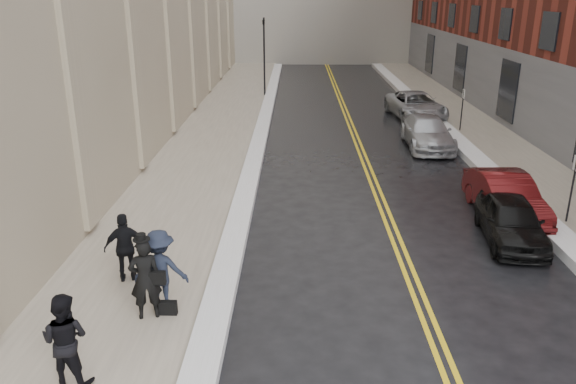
{
  "coord_description": "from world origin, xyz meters",
  "views": [
    {
      "loc": [
        -0.43,
        -8.08,
        6.85
      ],
      "look_at": [
        -0.66,
        6.5,
        1.6
      ],
      "focal_mm": 35.0,
      "sensor_mm": 36.0,
      "label": 1
    }
  ],
  "objects_px": {
    "pedestrian_b": "(160,270)",
    "car_black": "(511,220)",
    "pedestrian_main": "(145,279)",
    "car_maroon": "(505,196)",
    "pedestrian_c": "(126,247)",
    "car_silver_near": "(427,132)",
    "pedestrian_a": "(65,339)",
    "car_silver_far": "(416,105)"
  },
  "relations": [
    {
      "from": "car_black",
      "to": "pedestrian_main",
      "type": "height_order",
      "value": "pedestrian_main"
    },
    {
      "from": "pedestrian_b",
      "to": "pedestrian_c",
      "type": "xyz_separation_m",
      "value": [
        -1.13,
        1.24,
        -0.06
      ]
    },
    {
      "from": "car_silver_far",
      "to": "pedestrian_main",
      "type": "distance_m",
      "value": 23.25
    },
    {
      "from": "car_black",
      "to": "pedestrian_a",
      "type": "relative_size",
      "value": 2.13
    },
    {
      "from": "pedestrian_a",
      "to": "pedestrian_c",
      "type": "distance_m",
      "value": 3.83
    },
    {
      "from": "car_black",
      "to": "car_silver_near",
      "type": "xyz_separation_m",
      "value": [
        -0.14,
        10.4,
        0.05
      ]
    },
    {
      "from": "car_maroon",
      "to": "pedestrian_b",
      "type": "relative_size",
      "value": 2.29
    },
    {
      "from": "pedestrian_a",
      "to": "pedestrian_c",
      "type": "bearing_deg",
      "value": -81.44
    },
    {
      "from": "car_black",
      "to": "pedestrian_main",
      "type": "distance_m",
      "value": 10.36
    },
    {
      "from": "car_black",
      "to": "pedestrian_main",
      "type": "relative_size",
      "value": 2.07
    },
    {
      "from": "car_black",
      "to": "pedestrian_b",
      "type": "bearing_deg",
      "value": -150.34
    },
    {
      "from": "car_silver_near",
      "to": "pedestrian_main",
      "type": "xyz_separation_m",
      "value": [
        -9.23,
        -14.79,
        0.37
      ]
    },
    {
      "from": "pedestrian_b",
      "to": "car_silver_far",
      "type": "bearing_deg",
      "value": -116.5
    },
    {
      "from": "car_black",
      "to": "car_silver_near",
      "type": "distance_m",
      "value": 10.4
    },
    {
      "from": "car_silver_near",
      "to": "pedestrian_b",
      "type": "bearing_deg",
      "value": -120.88
    },
    {
      "from": "car_silver_far",
      "to": "pedestrian_c",
      "type": "height_order",
      "value": "pedestrian_c"
    },
    {
      "from": "car_black",
      "to": "pedestrian_b",
      "type": "height_order",
      "value": "pedestrian_b"
    },
    {
      "from": "pedestrian_b",
      "to": "pedestrian_a",
      "type": "bearing_deg",
      "value": 65.89
    },
    {
      "from": "car_maroon",
      "to": "car_silver_near",
      "type": "bearing_deg",
      "value": 92.33
    },
    {
      "from": "car_silver_near",
      "to": "pedestrian_b",
      "type": "distance_m",
      "value": 16.96
    },
    {
      "from": "car_maroon",
      "to": "car_silver_far",
      "type": "height_order",
      "value": "car_silver_far"
    },
    {
      "from": "car_black",
      "to": "car_maroon",
      "type": "relative_size",
      "value": 0.9
    },
    {
      "from": "pedestrian_main",
      "to": "pedestrian_b",
      "type": "height_order",
      "value": "pedestrian_b"
    },
    {
      "from": "car_maroon",
      "to": "pedestrian_a",
      "type": "distance_m",
      "value": 13.62
    },
    {
      "from": "car_maroon",
      "to": "pedestrian_b",
      "type": "xyz_separation_m",
      "value": [
        -9.61,
        -5.82,
        0.38
      ]
    },
    {
      "from": "pedestrian_b",
      "to": "car_black",
      "type": "bearing_deg",
      "value": -157.77
    },
    {
      "from": "car_silver_far",
      "to": "pedestrian_a",
      "type": "relative_size",
      "value": 2.95
    },
    {
      "from": "car_silver_near",
      "to": "car_silver_far",
      "type": "bearing_deg",
      "value": 84.61
    },
    {
      "from": "pedestrian_c",
      "to": "pedestrian_a",
      "type": "bearing_deg",
      "value": 75.17
    },
    {
      "from": "car_black",
      "to": "pedestrian_c",
      "type": "bearing_deg",
      "value": -158.91
    },
    {
      "from": "car_maroon",
      "to": "pedestrian_c",
      "type": "xyz_separation_m",
      "value": [
        -10.74,
        -4.59,
        0.32
      ]
    },
    {
      "from": "car_silver_near",
      "to": "pedestrian_c",
      "type": "xyz_separation_m",
      "value": [
        -10.13,
        -13.14,
        0.32
      ]
    },
    {
      "from": "pedestrian_a",
      "to": "pedestrian_b",
      "type": "height_order",
      "value": "pedestrian_b"
    },
    {
      "from": "pedestrian_main",
      "to": "pedestrian_b",
      "type": "relative_size",
      "value": 0.99
    },
    {
      "from": "car_black",
      "to": "pedestrian_b",
      "type": "distance_m",
      "value": 9.98
    },
    {
      "from": "pedestrian_main",
      "to": "pedestrian_b",
      "type": "distance_m",
      "value": 0.48
    },
    {
      "from": "car_maroon",
      "to": "pedestrian_c",
      "type": "distance_m",
      "value": 11.68
    },
    {
      "from": "pedestrian_main",
      "to": "pedestrian_b",
      "type": "xyz_separation_m",
      "value": [
        0.23,
        0.42,
        0.01
      ]
    },
    {
      "from": "pedestrian_main",
      "to": "pedestrian_c",
      "type": "height_order",
      "value": "pedestrian_main"
    },
    {
      "from": "car_silver_near",
      "to": "car_silver_far",
      "type": "xyz_separation_m",
      "value": [
        0.72,
        6.22,
        0.03
      ]
    },
    {
      "from": "car_silver_near",
      "to": "pedestrian_a",
      "type": "distance_m",
      "value": 19.74
    },
    {
      "from": "car_silver_near",
      "to": "car_black",
      "type": "bearing_deg",
      "value": -88.03
    }
  ]
}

